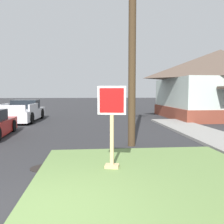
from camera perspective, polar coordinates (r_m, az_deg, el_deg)
name	(u,v)px	position (r m, az deg, el deg)	size (l,w,h in m)	color
ground_plane	(36,220)	(4.48, -17.48, -23.12)	(160.00, 160.00, 0.00)	#2B2B2D
grass_corner_patch	(154,178)	(6.01, 9.79, -15.14)	(5.63, 5.78, 0.08)	#668447
stop_sign	(112,128)	(6.31, -0.03, -3.87)	(0.72, 0.35, 2.15)	tan
manhole_cover	(43,168)	(7.01, -15.90, -12.60)	(0.70, 0.70, 0.02)	black
pickup_truck_white	(23,112)	(18.40, -20.20, -0.07)	(2.22, 5.46, 1.48)	silver
corner_house	(220,83)	(21.39, 24.04, 6.30)	(8.92, 9.34, 5.45)	brown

